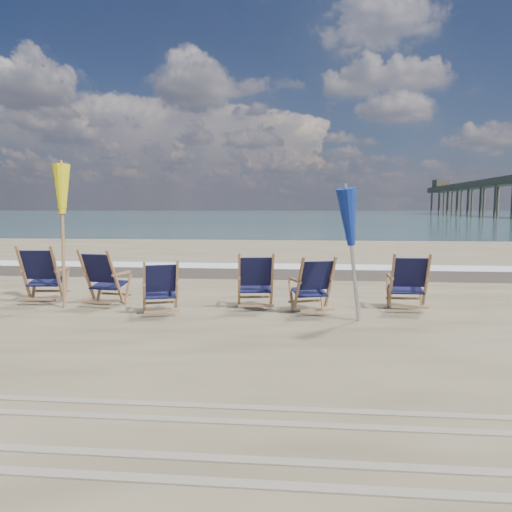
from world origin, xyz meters
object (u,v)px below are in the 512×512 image
Objects in this scene: beach_chair_0 at (57,274)px; beach_chair_4 at (330,285)px; umbrella_yellow at (61,197)px; beach_chair_3 at (272,281)px; beach_chair_1 at (115,279)px; beach_chair_5 at (427,282)px; umbrella_blue at (354,223)px; beach_chair_2 at (177,287)px.

beach_chair_4 is (4.86, -0.34, -0.05)m from beach_chair_0.
beach_chair_3 is at bearing 2.04° from umbrella_yellow.
beach_chair_3 is (3.89, -0.14, -0.04)m from beach_chair_0.
beach_chair_1 is 1.02× the size of beach_chair_5.
beach_chair_0 is at bearing -0.33° from beach_chair_1.
umbrella_blue is (0.30, -0.58, 1.03)m from beach_chair_4.
umbrella_yellow is (-2.10, 0.40, 1.46)m from beach_chair_2.
umbrella_blue reaches higher than beach_chair_0.
umbrella_blue reaches higher than beach_chair_4.
beach_chair_3 reaches higher than beach_chair_4.
umbrella_yellow is at bearing -21.21° from beach_chair_4.
beach_chair_5 reaches higher than beach_chair_2.
beach_chair_2 is 0.94× the size of beach_chair_4.
umbrella_yellow reaches higher than beach_chair_1.
beach_chair_5 is 0.50× the size of umbrella_blue.
beach_chair_1 is at bearing -40.14° from beach_chair_2.
beach_chair_0 is 5.33m from umbrella_blue.
beach_chair_3 is at bearing 178.90° from beach_chair_2.
beach_chair_4 is at bearing 170.11° from beach_chair_0.
umbrella_yellow is (-4.58, 0.07, 1.43)m from beach_chair_4.
beach_chair_0 reaches higher than beach_chair_5.
beach_chair_1 is 5.29m from beach_chair_5.
beach_chair_1 is 1.12× the size of beach_chair_2.
beach_chair_1 is (1.17, -0.23, -0.02)m from beach_chair_0.
umbrella_blue reaches higher than beach_chair_1.
beach_chair_5 is 6.34m from umbrella_yellow.
beach_chair_3 is (1.51, 0.52, 0.04)m from beach_chair_2.
beach_chair_5 is at bearing 33.52° from umbrella_blue.
beach_chair_0 is 0.44× the size of umbrella_yellow.
umbrella_yellow reaches higher than beach_chair_5.
umbrella_yellow is (0.28, -0.27, 1.38)m from beach_chair_0.
beach_chair_0 is at bearing 169.86° from umbrella_blue.
beach_chair_0 is 0.53× the size of umbrella_blue.
beach_chair_1 reaches higher than beach_chair_3.
umbrella_yellow reaches higher than beach_chair_2.
beach_chair_5 is (4.07, 0.60, 0.04)m from beach_chair_2.
umbrella_blue is (-1.29, -0.85, 1.01)m from beach_chair_5.
beach_chair_3 is at bearing 2.10° from beach_chair_5.
beach_chair_5 is (5.28, 0.16, -0.01)m from beach_chair_1.
umbrella_yellow reaches higher than umbrella_blue.
beach_chair_3 reaches higher than beach_chair_2.
beach_chair_4 is 4.80m from umbrella_yellow.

